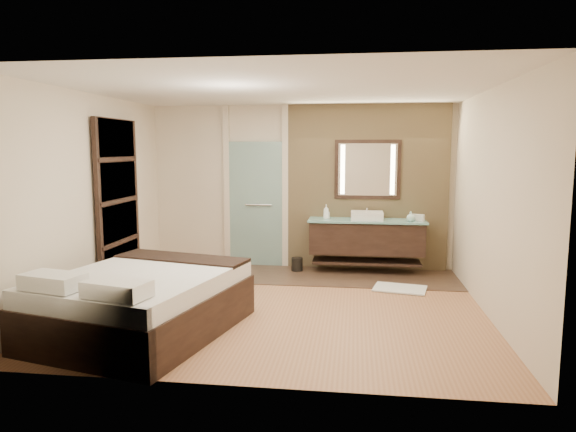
# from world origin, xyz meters

# --- Properties ---
(floor) EXTENTS (5.00, 5.00, 0.00)m
(floor) POSITION_xyz_m (0.00, 0.00, 0.00)
(floor) COLOR #9C6241
(floor) RESTS_ON ground
(tile_strip) EXTENTS (3.80, 1.30, 0.01)m
(tile_strip) POSITION_xyz_m (0.60, 1.60, 0.01)
(tile_strip) COLOR #3C2820
(tile_strip) RESTS_ON floor
(stone_wall) EXTENTS (2.60, 0.08, 2.70)m
(stone_wall) POSITION_xyz_m (1.10, 2.21, 1.35)
(stone_wall) COLOR tan
(stone_wall) RESTS_ON floor
(vanity) EXTENTS (1.85, 0.55, 0.88)m
(vanity) POSITION_xyz_m (1.10, 1.92, 0.58)
(vanity) COLOR black
(vanity) RESTS_ON stone_wall
(mirror_unit) EXTENTS (1.06, 0.04, 0.96)m
(mirror_unit) POSITION_xyz_m (1.10, 2.16, 1.65)
(mirror_unit) COLOR black
(mirror_unit) RESTS_ON stone_wall
(frosted_door) EXTENTS (1.10, 0.12, 2.70)m
(frosted_door) POSITION_xyz_m (-0.75, 2.20, 1.14)
(frosted_door) COLOR #BBECE6
(frosted_door) RESTS_ON floor
(shoji_partition) EXTENTS (0.06, 1.20, 2.40)m
(shoji_partition) POSITION_xyz_m (-2.43, 0.60, 1.21)
(shoji_partition) COLOR black
(shoji_partition) RESTS_ON floor
(bed) EXTENTS (2.13, 2.45, 0.82)m
(bed) POSITION_xyz_m (-1.36, -1.13, 0.34)
(bed) COLOR black
(bed) RESTS_ON floor
(bath_mat) EXTENTS (0.81, 0.64, 0.02)m
(bath_mat) POSITION_xyz_m (1.56, 0.96, 0.02)
(bath_mat) COLOR silver
(bath_mat) RESTS_ON floor
(waste_bin) EXTENTS (0.22, 0.22, 0.23)m
(waste_bin) POSITION_xyz_m (-0.01, 1.85, 0.11)
(waste_bin) COLOR black
(waste_bin) RESTS_ON floor
(tissue_box) EXTENTS (0.15, 0.15, 0.10)m
(tissue_box) POSITION_xyz_m (1.92, 1.87, 0.92)
(tissue_box) COLOR silver
(tissue_box) RESTS_ON vanity
(soap_bottle_a) EXTENTS (0.09, 0.09, 0.23)m
(soap_bottle_a) POSITION_xyz_m (0.45, 1.94, 0.98)
(soap_bottle_a) COLOR white
(soap_bottle_a) RESTS_ON vanity
(soap_bottle_b) EXTENTS (0.08, 0.08, 0.16)m
(soap_bottle_b) POSITION_xyz_m (0.46, 1.95, 0.94)
(soap_bottle_b) COLOR #B2B2B2
(soap_bottle_b) RESTS_ON vanity
(soap_bottle_c) EXTENTS (0.13, 0.13, 0.16)m
(soap_bottle_c) POSITION_xyz_m (1.77, 1.79, 0.94)
(soap_bottle_c) COLOR #ABD7D1
(soap_bottle_c) RESTS_ON vanity
(cup) EXTENTS (0.15, 0.15, 0.09)m
(cup) POSITION_xyz_m (1.84, 1.98, 0.91)
(cup) COLOR white
(cup) RESTS_ON vanity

